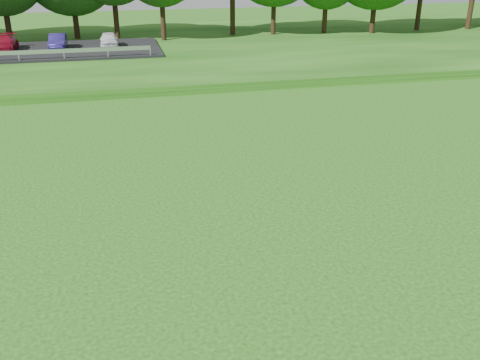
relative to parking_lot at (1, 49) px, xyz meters
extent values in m
cube|color=#15460D|center=(24.24, 1.19, -0.73)|extent=(130.00, 30.00, 0.60)
cube|color=gray|center=(24.24, -12.81, -1.01)|extent=(130.00, 1.60, 0.04)
cube|color=black|center=(0.24, 0.19, -0.34)|extent=(24.00, 9.00, 0.18)
imported|color=maroon|center=(0.24, 0.19, 0.35)|extent=(1.68, 4.14, 1.20)
imported|color=navy|center=(4.24, 0.19, 0.35)|extent=(1.27, 3.64, 1.20)
imported|color=white|center=(8.24, 0.19, 0.35)|extent=(1.42, 3.52, 1.20)
camera|label=1|loc=(8.42, -45.61, 7.14)|focal=40.00mm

